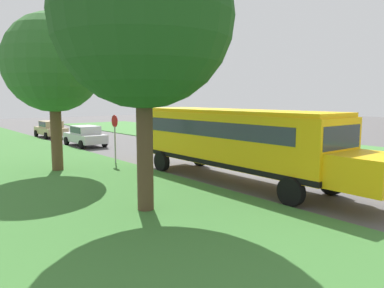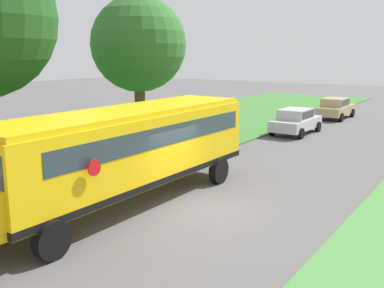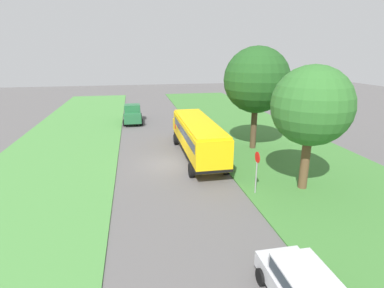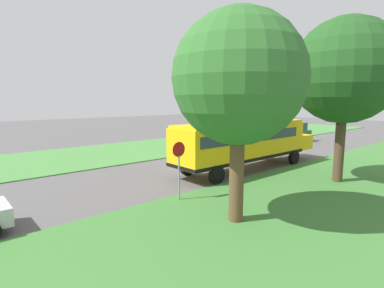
% 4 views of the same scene
% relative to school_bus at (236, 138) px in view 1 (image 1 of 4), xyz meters
% --- Properties ---
extents(ground_plane, '(120.00, 120.00, 0.00)m').
position_rel_school_bus_xyz_m(ground_plane, '(2.48, 1.12, -1.92)').
color(ground_plane, '#565454').
extents(grass_verge, '(12.00, 80.00, 0.08)m').
position_rel_school_bus_xyz_m(grass_verge, '(-7.52, 1.12, -1.88)').
color(grass_verge, '#3D7533').
rests_on(grass_verge, ground).
extents(grass_far_side, '(10.00, 80.00, 0.07)m').
position_rel_school_bus_xyz_m(grass_far_side, '(11.48, 1.12, -1.89)').
color(grass_far_side, '#47843D').
rests_on(grass_far_side, ground).
extents(school_bus, '(2.84, 12.42, 3.16)m').
position_rel_school_bus_xyz_m(school_bus, '(0.00, 0.00, 0.00)').
color(school_bus, yellow).
rests_on(school_bus, ground).
extents(car_silver_nearest, '(2.02, 4.40, 1.56)m').
position_rel_school_bus_xyz_m(car_silver_nearest, '(-0.32, 15.85, -1.05)').
color(car_silver_nearest, '#B7B7BC').
rests_on(car_silver_nearest, ground).
extents(car_tan_middle, '(2.02, 4.40, 1.56)m').
position_rel_school_bus_xyz_m(car_tan_middle, '(-0.32, 23.89, -1.05)').
color(car_tan_middle, tan).
rests_on(car_tan_middle, ground).
extents(oak_tree_beside_bus, '(5.61, 5.61, 8.93)m').
position_rel_school_bus_xyz_m(oak_tree_beside_bus, '(-5.29, -1.46, 4.19)').
color(oak_tree_beside_bus, '#4C3826').
rests_on(oak_tree_beside_bus, ground).
extents(oak_tree_roadside_mid, '(4.79, 4.79, 7.77)m').
position_rel_school_bus_xyz_m(oak_tree_roadside_mid, '(-5.49, 7.04, 3.44)').
color(oak_tree_roadside_mid, brown).
rests_on(oak_tree_roadside_mid, ground).
extents(stop_sign, '(0.08, 0.68, 2.74)m').
position_rel_school_bus_xyz_m(stop_sign, '(-2.12, 7.29, -0.19)').
color(stop_sign, gray).
rests_on(stop_sign, ground).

